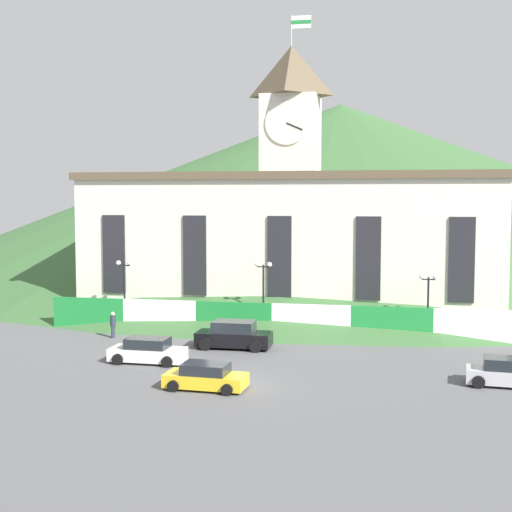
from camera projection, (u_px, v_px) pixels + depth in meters
name	position (u px, v px, depth m)	size (l,w,h in m)	color
ground_plane	(227.00, 384.00, 37.74)	(160.00, 160.00, 0.00)	#565659
civic_building	(291.00, 238.00, 58.96)	(33.73, 11.56, 24.53)	silver
banner_fence	(272.00, 320.00, 50.79)	(33.65, 0.12, 2.34)	#1E8438
hillside_backdrop	(340.00, 184.00, 106.72)	(122.04, 122.04, 23.67)	#386033
street_lamp_right	(124.00, 279.00, 53.90)	(1.26, 0.36, 5.10)	black
street_lamp_far_left	(263.00, 282.00, 51.78)	(1.26, 0.36, 5.19)	black
street_lamp_left	(428.00, 291.00, 49.51)	(1.26, 0.36, 4.54)	black
car_yellow_coupe	(206.00, 377.00, 36.69)	(4.29, 2.31, 1.35)	yellow
car_silver_hatch	(505.00, 373.00, 37.27)	(4.03, 2.27, 1.50)	#B7B7BC
car_white_taxi	(148.00, 351.00, 42.56)	(4.52, 2.17, 1.50)	white
car_black_suv	(234.00, 336.00, 46.63)	(4.91, 2.39, 1.80)	black
pedestrian	(113.00, 324.00, 50.10)	(0.44, 0.45, 1.84)	#282D3D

